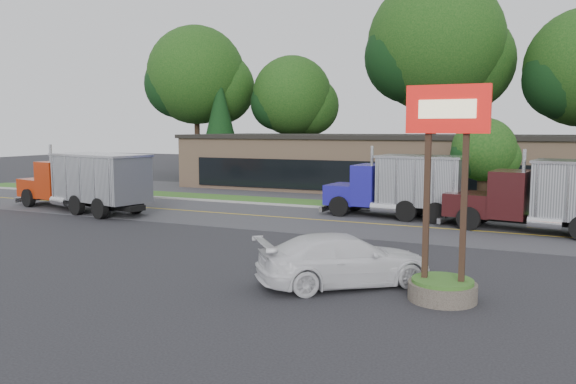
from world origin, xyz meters
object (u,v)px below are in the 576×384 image
Objects in this scene: dump_truck_red at (86,180)px; rally_car at (344,260)px; dump_truck_maroon at (569,195)px; bilo_sign at (444,229)px; dump_truck_blue at (402,185)px.

rally_car is (18.42, -8.57, -1.03)m from dump_truck_red.
dump_truck_maroon is at bearing -69.02° from rally_car.
dump_truck_red is at bearing 157.37° from bilo_sign.
dump_truck_red is at bearing 25.51° from rally_car.
dump_truck_blue is (17.16, 5.06, -0.01)m from dump_truck_red.
dump_truck_red reaches higher than rally_car.
rally_car is at bearing 69.07° from dump_truck_maroon.
dump_truck_blue is (-4.26, 13.98, -0.22)m from bilo_sign.
dump_truck_maroon is 1.82× the size of rally_car.
dump_truck_red is 1.96× the size of rally_car.
dump_truck_blue is at bearing -34.27° from rally_car.
bilo_sign is 23.21m from dump_truck_red.
bilo_sign is at bearing 170.86° from dump_truck_red.
bilo_sign is 0.78× the size of dump_truck_blue.
bilo_sign is 14.62m from dump_truck_blue.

